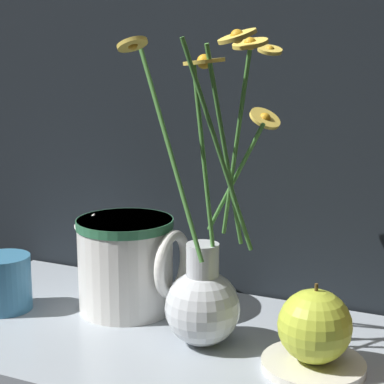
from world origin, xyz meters
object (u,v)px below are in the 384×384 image
vase_with_flowers (204,287)px  yellow_mug (3,282)px  orange_fruit (315,326)px  ceramic_pitcher (127,260)px

vase_with_flowers → yellow_mug: (-0.30, -0.01, -0.03)m
vase_with_flowers → yellow_mug: 0.30m
vase_with_flowers → orange_fruit: size_ratio=4.09×
vase_with_flowers → orange_fruit: bearing=-3.4°
orange_fruit → vase_with_flowers: bearing=176.6°
ceramic_pitcher → orange_fruit: 0.29m
orange_fruit → yellow_mug: bearing=-179.4°
yellow_mug → orange_fruit: 0.44m
ceramic_pitcher → orange_fruit: size_ratio=1.73×
vase_with_flowers → ceramic_pitcher: (-0.14, 0.06, -0.00)m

